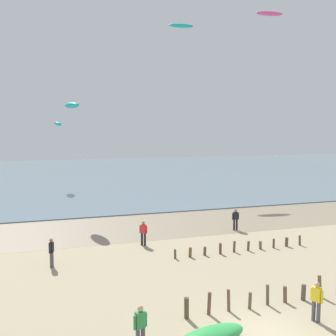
{
  "coord_description": "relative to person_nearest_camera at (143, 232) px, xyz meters",
  "views": [
    {
      "loc": [
        -8.12,
        -12.89,
        8.02
      ],
      "look_at": [
        -0.76,
        10.2,
        5.63
      ],
      "focal_mm": 42.19,
      "sensor_mm": 36.0,
      "label": 1
    }
  ],
  "objects": [
    {
      "name": "person_right_flank",
      "position": [
        4.22,
        -12.74,
        0.0
      ],
      "size": [
        0.34,
        0.53,
        1.71
      ],
      "color": "#4C4C56",
      "rests_on": "ground"
    },
    {
      "name": "ground_plane",
      "position": [
        1.66,
        -13.01,
        -0.92
      ],
      "size": [
        160.0,
        160.0,
        0.0
      ],
      "primitive_type": "plane",
      "color": "tan"
    },
    {
      "name": "person_mid_beach",
      "position": [
        -6.15,
        -2.56,
        0.0
      ],
      "size": [
        0.31,
        0.55,
        1.71
      ],
      "color": "#4C4C56",
      "rests_on": "ground"
    },
    {
      "name": "groyne_mid",
      "position": [
        5.89,
        -3.27,
        -0.6
      ],
      "size": [
        9.3,
        0.35,
        0.74
      ],
      "color": "brown",
      "rests_on": "ground"
    },
    {
      "name": "person_left_flank",
      "position": [
        -3.28,
        -12.64,
        0.0
      ],
      "size": [
        0.55,
        0.32,
        1.71
      ],
      "color": "#4C4C56",
      "rests_on": "ground"
    },
    {
      "name": "kite_aloft_6",
      "position": [
        18.37,
        14.42,
        20.11
      ],
      "size": [
        3.35,
        1.58,
        0.91
      ],
      "primitive_type": "ellipsoid",
      "rotation": [
        0.45,
        0.0,
        6.15
      ],
      "color": "#E54C99"
    },
    {
      "name": "sea",
      "position": [
        1.66,
        44.66,
        -0.87
      ],
      "size": [
        160.0,
        70.0,
        0.1
      ],
      "primitive_type": "cube",
      "color": "slate",
      "rests_on": "ground"
    },
    {
      "name": "person_far_down_beach",
      "position": [
        7.99,
        1.79,
        0.0
      ],
      "size": [
        0.57,
        0.26,
        1.71
      ],
      "color": "#232328",
      "rests_on": "ground"
    },
    {
      "name": "kite_aloft_5",
      "position": [
        -3.8,
        11.45,
        9.28
      ],
      "size": [
        1.6,
        3.4,
        0.57
      ],
      "primitive_type": "ellipsoid",
      "rotation": [
        -0.05,
        0.0,
        4.88
      ],
      "color": "#19B2B7"
    },
    {
      "name": "kite_aloft_2",
      "position": [
        -4.38,
        29.75,
        7.84
      ],
      "size": [
        1.14,
        3.15,
        0.8
      ],
      "primitive_type": "ellipsoid",
      "rotation": [
        -0.33,
        0.0,
        4.72
      ],
      "color": "#19B2B7"
    },
    {
      "name": "kite_aloft_3",
      "position": [
        11.61,
        25.16,
        20.85
      ],
      "size": [
        3.51,
        1.5,
        0.73
      ],
      "primitive_type": "ellipsoid",
      "rotation": [
        -0.18,
        0.0,
        3.04
      ],
      "color": "#19B2B7"
    },
    {
      "name": "wet_sand_strip",
      "position": [
        1.66,
        5.28,
        -0.91
      ],
      "size": [
        120.0,
        8.76,
        0.01
      ],
      "primitive_type": "cube",
      "color": "gray",
      "rests_on": "ground"
    },
    {
      "name": "person_nearest_camera",
      "position": [
        0.0,
        0.0,
        0.0
      ],
      "size": [
        0.49,
        0.39,
        1.71
      ],
      "color": "#232328",
      "rests_on": "ground"
    }
  ]
}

